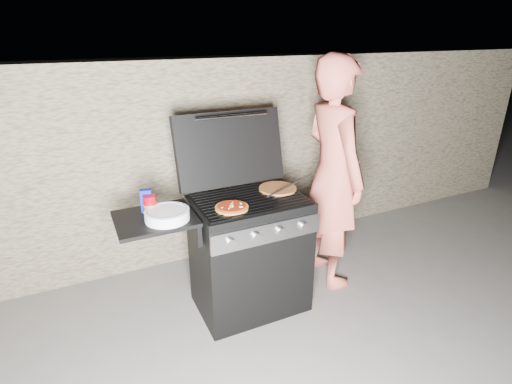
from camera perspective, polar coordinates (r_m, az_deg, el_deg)
name	(u,v)px	position (r m, az deg, el deg)	size (l,w,h in m)	color
ground	(250,303)	(3.29, -0.82, -15.63)	(50.00, 50.00, 0.00)	#5F5A56
stone_wall	(203,159)	(3.75, -7.60, 4.68)	(8.00, 0.35, 1.80)	gray
gas_grill	(219,262)	(2.95, -5.35, -9.87)	(1.34, 0.79, 0.91)	black
pizza_topped	(232,207)	(2.66, -3.49, -2.15)	(0.22, 0.22, 0.03)	#AF7648
pizza_plain	(278,188)	(2.98, 3.10, 0.51)	(0.28, 0.28, 0.01)	#CD8143
sauce_jar	(150,205)	(2.67, -14.89, -1.78)	(0.08, 0.08, 0.13)	#94000A
blue_carton	(146,201)	(2.71, -15.41, -1.20)	(0.07, 0.04, 0.15)	navy
plate_stack	(167,215)	(2.58, -12.58, -3.20)	(0.28, 0.28, 0.06)	white
person	(333,175)	(3.26, 10.93, 2.40)	(0.68, 0.45, 1.87)	#E06354
tongs	(290,185)	(2.95, 4.93, 0.98)	(0.01, 0.01, 0.44)	black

